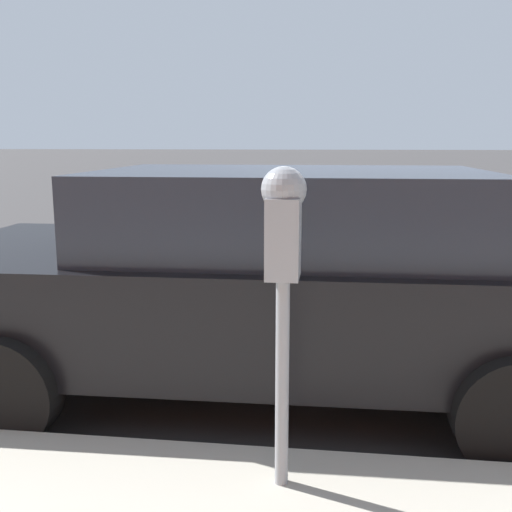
{
  "coord_description": "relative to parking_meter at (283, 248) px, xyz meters",
  "views": [
    {
      "loc": [
        -4.98,
        0.41,
        1.68
      ],
      "look_at": [
        -2.01,
        0.8,
        1.1
      ],
      "focal_mm": 42.0,
      "sensor_mm": 36.0,
      "label": 1
    }
  ],
  "objects": [
    {
      "name": "car_black",
      "position": [
        1.39,
        0.19,
        -0.45
      ],
      "size": [
        2.16,
        4.42,
        1.49
      ],
      "rotation": [
        0.0,
        0.0,
        0.02
      ],
      "color": "black",
      "rests_on": "ground_plane"
    },
    {
      "name": "ground_plane",
      "position": [
        2.51,
        -0.62,
        -1.24
      ],
      "size": [
        220.0,
        220.0,
        0.0
      ],
      "primitive_type": "plane",
      "color": "#3D3A3A"
    },
    {
      "name": "parking_meter",
      "position": [
        0.0,
        0.0,
        0.0
      ],
      "size": [
        0.21,
        0.19,
        1.42
      ],
      "color": "gray",
      "rests_on": "sidewalk"
    }
  ]
}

